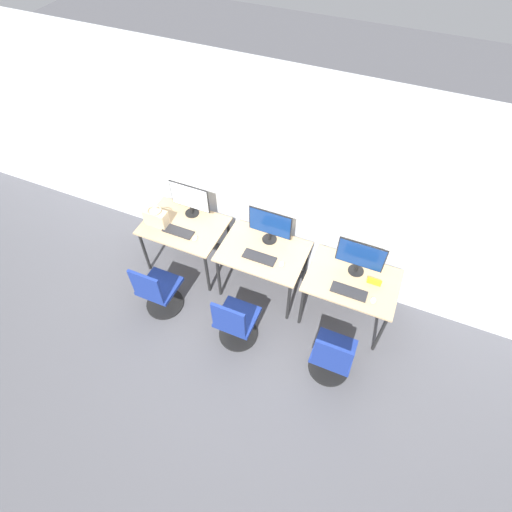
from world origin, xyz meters
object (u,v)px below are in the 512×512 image
Objects in this scene: office_chair_center at (235,323)px; office_chair_right at (332,358)px; mouse_left at (195,238)px; mouse_center at (282,264)px; keyboard_right at (349,291)px; handbag at (156,218)px; mouse_right at (373,300)px; monitor_left at (190,199)px; office_chair_left at (158,292)px; monitor_right at (360,257)px; keyboard_left at (178,231)px; keyboard_center at (259,257)px; monitor_center at (270,225)px.

office_chair_right is at bearing 1.18° from office_chair_center.
mouse_left is 1.00× the size of mouse_center.
handbag reaches higher than keyboard_right.
keyboard_right is 0.28m from mouse_right.
monitor_left is at bearing 165.93° from mouse_center.
mouse_right is at bearing 14.04° from office_chair_left.
monitor_right reaches higher than mouse_right.
mouse_right is (0.27, -0.01, 0.01)m from keyboard_right.
keyboard_left is 2.21m from keyboard_right.
monitor_left is 2.57m from office_chair_right.
mouse_left is at bearing 178.98° from mouse_right.
keyboard_right is 2.53m from handbag.
keyboard_right is 0.75m from office_chair_right.
mouse_left is at bearing 71.85° from office_chair_left.
monitor_right is 0.62× the size of office_chair_right.
office_chair_left is at bearing -163.94° from keyboard_right.
monitor_right is 1.80× the size of handbag.
office_chair_left reaches higher than keyboard_left.
monitor_left reaches higher than keyboard_center.
monitor_right reaches higher than keyboard_center.
monitor_left is 1.00× the size of monitor_right.
keyboard_center is 1.40m from office_chair_right.
keyboard_right is at bearing 30.43° from office_chair_center.
mouse_center is at bearing -0.06° from handbag.
keyboard_center is (1.11, 0.01, 0.00)m from keyboard_left.
monitor_center is 1.80× the size of handbag.
mouse_left is 0.80m from office_chair_left.
keyboard_center is at bearing -166.76° from monitor_right.
monitor_right is at bearing 129.34° from mouse_right.
monitor_center is at bearing 138.67° from office_chair_right.
mouse_right is at bearing 69.48° from office_chair_right.
office_chair_right is at bearing -110.52° from mouse_right.
keyboard_left is 0.75× the size of monitor_center.
mouse_left is (0.25, -0.39, -0.24)m from monitor_left.
keyboard_center is 1.00× the size of keyboard_right.
mouse_right is (2.45, 0.61, 0.42)m from office_chair_left.
keyboard_left is at bearing -179.52° from keyboard_center.
office_chair_right reaches higher than keyboard_center.
mouse_center is at bearing 2.14° from mouse_left.
monitor_left is 1.34× the size of keyboard_center.
mouse_left is at bearing -177.86° from mouse_center.
monitor_right is at bearing 13.24° from keyboard_center.
office_chair_left is 2.91× the size of handbag.
monitor_left is 6.00× the size of mouse_center.
monitor_right is 1.34× the size of keyboard_right.
monitor_right is (2.21, -0.09, 0.00)m from monitor_left.
mouse_center is (0.28, -0.32, -0.24)m from monitor_center.
office_chair_left is 1.57m from mouse_center.
mouse_right is (0.27, -0.34, -0.24)m from monitor_right.
mouse_right is at bearing -1.02° from mouse_left.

